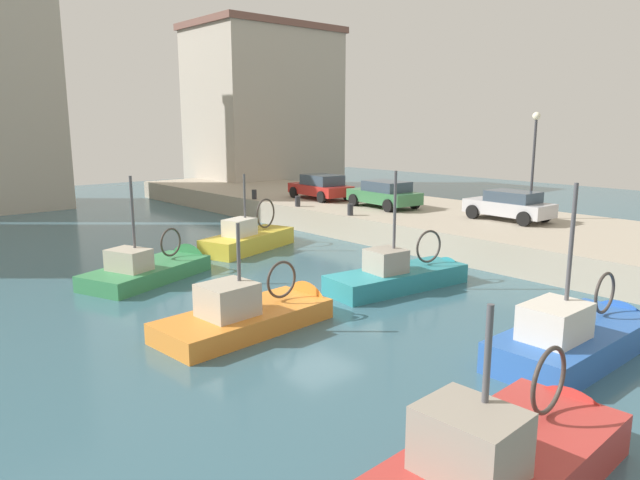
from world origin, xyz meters
TOP-DOWN VIEW (x-y plane):
  - water_surface at (0.00, 0.00)m, footprint 80.00×80.00m
  - quay_wall at (11.50, 0.00)m, footprint 9.00×56.00m
  - fishing_boat_orange at (-3.03, -1.04)m, footprint 5.82×2.41m
  - fishing_boat_blue at (1.81, -7.87)m, footprint 5.95×2.27m
  - fishing_boat_green at (-2.81, 5.69)m, footprint 5.80×3.79m
  - fishing_boat_yellow at (2.70, 7.46)m, footprint 5.77×3.25m
  - fishing_boat_teal at (3.10, -1.12)m, footprint 6.09×2.41m
  - fishing_boat_red at (-4.15, -9.58)m, footprint 5.80×2.31m
  - parked_car_silver at (11.72, 0.19)m, footprint 1.97×3.92m
  - parked_car_red at (10.30, 11.51)m, footprint 2.31×4.13m
  - parked_car_green at (10.52, 6.72)m, footprint 2.33×4.08m
  - mooring_bollard_south at (7.35, 6.00)m, footprint 0.28×0.28m
  - mooring_bollard_mid at (7.35, 10.00)m, footprint 0.28×0.28m
  - mooring_bollard_north at (7.35, 14.00)m, footprint 0.28×0.28m
  - quay_streetlamp at (13.00, -0.11)m, footprint 0.36×0.36m
  - waterfront_building_central at (16.89, 26.08)m, footprint 11.43×8.06m

SIDE VIEW (x-z plane):
  - water_surface at x=0.00m, z-range 0.00..0.00m
  - fishing_boat_green at x=-2.81m, z-range -2.27..2.45m
  - fishing_boat_teal at x=3.10m, z-range -2.28..2.49m
  - fishing_boat_yellow at x=2.70m, z-range -1.97..2.19m
  - fishing_boat_blue at x=1.81m, z-range -2.46..2.69m
  - fishing_boat_orange at x=-3.03m, z-range -1.83..2.07m
  - fishing_boat_red at x=-4.15m, z-range -1.89..2.14m
  - quay_wall at x=11.50m, z-range 0.00..1.20m
  - mooring_bollard_south at x=7.35m, z-range 1.20..1.75m
  - mooring_bollard_mid at x=7.35m, z-range 1.20..1.75m
  - mooring_bollard_north at x=7.35m, z-range 1.20..1.75m
  - parked_car_silver at x=11.72m, z-range 1.22..2.57m
  - parked_car_green at x=10.52m, z-range 1.22..2.61m
  - parked_car_red at x=10.30m, z-range 1.21..2.63m
  - quay_streetlamp at x=13.00m, z-range 2.04..6.87m
  - waterfront_building_central at x=16.89m, z-range 0.02..13.20m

